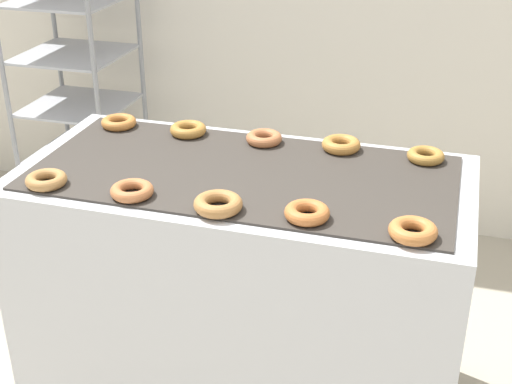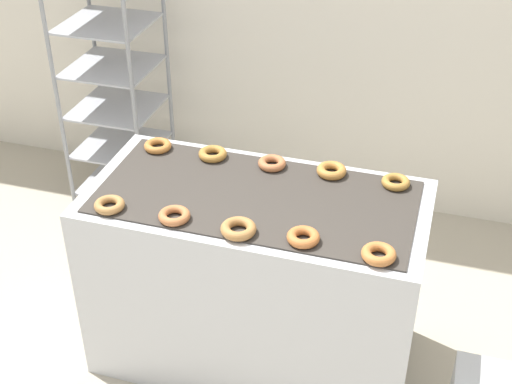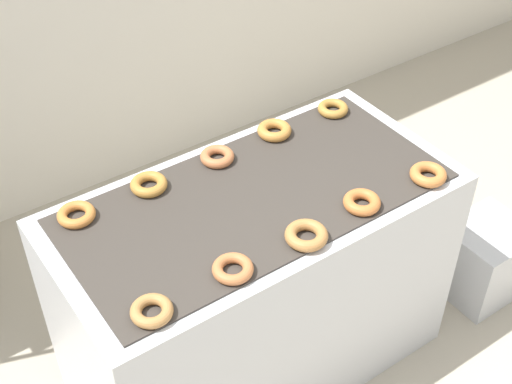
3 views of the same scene
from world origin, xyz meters
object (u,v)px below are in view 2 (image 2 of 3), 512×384
(donut_near_center, at_px, (238,229))
(donut_far_rightmost, at_px, (396,182))
(donut_near_leftmost, at_px, (109,205))
(donut_near_right, at_px, (303,237))
(donut_far_left, at_px, (213,154))
(donut_far_center, at_px, (272,163))
(donut_near_rightmost, at_px, (379,254))
(fryer_machine, at_px, (256,280))
(donut_far_leftmost, at_px, (158,146))
(donut_far_right, at_px, (332,170))
(donut_near_left, at_px, (174,216))
(baking_rack_cart, at_px, (115,88))

(donut_near_center, bearing_deg, donut_far_rightmost, 43.89)
(donut_near_leftmost, xyz_separation_m, donut_near_right, (0.82, 0.01, 0.00))
(donut_far_left, relative_size, donut_far_center, 1.04)
(donut_near_right, bearing_deg, donut_near_center, -175.31)
(donut_near_right, bearing_deg, donut_near_rightmost, -4.12)
(fryer_machine, height_order, donut_far_center, donut_far_center)
(donut_near_rightmost, bearing_deg, donut_far_rightmost, 90.57)
(donut_near_right, distance_m, donut_far_leftmost, 0.96)
(donut_near_leftmost, distance_m, donut_near_center, 0.56)
(donut_far_right, distance_m, donut_far_rightmost, 0.29)
(donut_near_left, height_order, donut_near_right, donut_near_right)
(donut_near_center, distance_m, donut_far_leftmost, 0.77)
(donut_far_center, bearing_deg, donut_near_leftmost, -137.03)
(donut_near_center, bearing_deg, baking_rack_cart, 132.41)
(donut_near_left, height_order, donut_near_rightmost, donut_near_rightmost)
(baking_rack_cart, height_order, donut_near_rightmost, baking_rack_cart)
(donut_near_left, relative_size, donut_far_center, 1.03)
(donut_near_right, xyz_separation_m, donut_near_rightmost, (0.29, -0.02, 0.00))
(donut_near_rightmost, bearing_deg, donut_near_right, 175.88)
(donut_near_rightmost, distance_m, donut_far_right, 0.61)
(donut_far_left, xyz_separation_m, donut_far_right, (0.55, 0.01, 0.00))
(donut_near_rightmost, relative_size, donut_far_right, 0.99)
(donut_near_leftmost, bearing_deg, donut_near_center, -0.72)
(donut_near_left, bearing_deg, donut_near_rightmost, -0.93)
(donut_near_right, xyz_separation_m, donut_far_rightmost, (0.29, 0.50, -0.00))
(donut_near_left, distance_m, donut_far_center, 0.57)
(donut_near_leftmost, distance_m, donut_near_right, 0.82)
(donut_near_center, xyz_separation_m, donut_far_rightmost, (0.55, 0.53, -0.00))
(donut_near_center, height_order, donut_far_right, same)
(donut_far_leftmost, xyz_separation_m, donut_far_right, (0.83, 0.01, 0.00))
(donut_near_leftmost, distance_m, donut_near_left, 0.29)
(donut_near_left, xyz_separation_m, donut_far_left, (-0.02, 0.51, 0.00))
(donut_far_left, xyz_separation_m, donut_far_rightmost, (0.84, 0.00, -0.00))
(fryer_machine, bearing_deg, donut_near_leftmost, -154.49)
(baking_rack_cart, xyz_separation_m, donut_far_left, (0.90, -0.78, 0.14))
(baking_rack_cart, relative_size, donut_far_center, 12.54)
(donut_near_center, relative_size, donut_near_right, 1.10)
(fryer_machine, distance_m, donut_far_center, 0.54)
(donut_far_left, xyz_separation_m, donut_far_center, (0.28, -0.00, -0.00))
(baking_rack_cart, distance_m, donut_far_center, 1.43)
(donut_near_right, xyz_separation_m, donut_far_right, (0.00, 0.51, 0.00))
(donut_far_left, bearing_deg, donut_near_right, -42.32)
(fryer_machine, relative_size, donut_near_center, 10.27)
(donut_near_center, height_order, donut_near_rightmost, same)
(donut_near_left, xyz_separation_m, donut_far_leftmost, (-0.29, 0.51, -0.00))
(baking_rack_cart, bearing_deg, donut_near_left, -54.66)
(fryer_machine, relative_size, donut_near_left, 11.25)
(donut_far_rightmost, bearing_deg, donut_near_rightmost, -89.43)
(donut_near_left, height_order, donut_far_left, donut_far_left)
(fryer_machine, xyz_separation_m, donut_far_right, (0.27, 0.26, 0.48))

